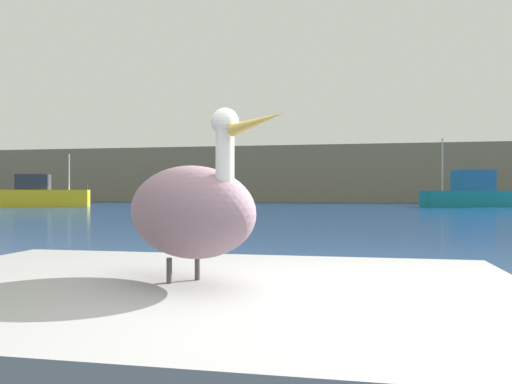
# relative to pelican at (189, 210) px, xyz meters

# --- Properties ---
(hillside_backdrop) EXTENTS (140.00, 14.16, 6.64)m
(hillside_backdrop) POSITION_rel_pelican_xyz_m (1.03, 62.33, 2.14)
(hillside_backdrop) COLOR #7F755B
(hillside_backdrop) RESTS_ON ground
(pier_dock) EXTENTS (3.60, 2.51, 0.78)m
(pier_dock) POSITION_rel_pelican_xyz_m (-0.01, 0.01, -0.78)
(pier_dock) COLOR gray
(pier_dock) RESTS_ON ground
(pelican) EXTENTS (1.18, 1.13, 0.90)m
(pelican) POSITION_rel_pelican_xyz_m (0.00, 0.00, 0.00)
(pelican) COLOR gray
(pelican) RESTS_ON pier_dock
(fishing_boat_yellow) EXTENTS (8.15, 5.23, 4.40)m
(fishing_boat_yellow) POSITION_rel_pelican_xyz_m (-24.77, 34.76, -0.24)
(fishing_boat_yellow) COLOR yellow
(fishing_boat_yellow) RESTS_ON ground
(fishing_boat_teal) EXTENTS (7.80, 4.49, 5.59)m
(fishing_boat_teal) POSITION_rel_pelican_xyz_m (10.28, 41.30, -0.05)
(fishing_boat_teal) COLOR teal
(fishing_boat_teal) RESTS_ON ground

